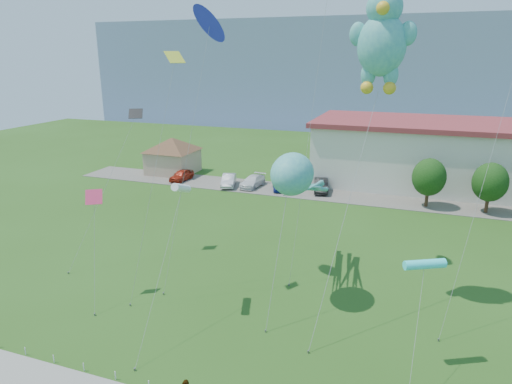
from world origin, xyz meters
TOP-DOWN VIEW (x-y plane):
  - parking_strip at (0.00, 35.00)m, footprint 70.00×6.00m
  - hill_ridge at (0.00, 120.00)m, footprint 160.00×50.00m
  - pavilion at (-24.00, 38.00)m, footprint 9.20×9.20m
  - tree_near at (10.00, 34.00)m, footprint 3.60×3.60m
  - tree_mid at (16.00, 34.00)m, footprint 3.60×3.60m
  - parked_car_red at (-20.77, 34.54)m, footprint 1.98×4.30m
  - parked_car_silver at (-13.80, 34.17)m, footprint 2.80×4.78m
  - parked_car_white at (-10.80, 34.90)m, footprint 2.39×4.93m
  - parked_car_blue at (-7.23, 34.60)m, footprint 2.57×3.88m
  - parked_car_black at (-2.19, 35.72)m, footprint 2.67×4.96m
  - octopus_kite at (1.15, 11.18)m, footprint 2.74×11.48m
  - teddy_bear_kite at (5.86, 12.50)m, footprint 4.05×9.59m
  - small_kite_yellow at (-6.91, 8.78)m, footprint 2.61×4.91m
  - small_kite_black at (-13.48, 13.31)m, footprint 3.32×7.31m
  - small_kite_blue at (-5.65, 12.32)m, footprint 2.59×5.97m
  - small_kite_white at (-5.07, 6.55)m, footprint 0.89×8.15m
  - small_kite_pink at (-11.50, 6.09)m, footprint 2.32×3.71m
  - small_kite_cyan at (9.47, 5.71)m, footprint 0.58×6.61m

SIDE VIEW (x-z plane):
  - parking_strip at x=0.00m, z-range 0.00..0.06m
  - parked_car_blue at x=-7.23m, z-range 0.06..1.29m
  - parked_car_white at x=-10.80m, z-range 0.06..1.44m
  - parked_car_red at x=-20.77m, z-range 0.06..1.49m
  - parked_car_silver at x=-13.80m, z-range 0.06..1.55m
  - parked_car_black at x=-2.19m, z-range 0.06..1.61m
  - pavilion at x=-24.00m, z-range 0.52..5.52m
  - tree_near at x=10.00m, z-range 0.65..6.12m
  - tree_mid at x=16.00m, z-range 0.65..6.12m
  - small_kite_cyan at x=9.47m, z-range 2.61..8.77m
  - small_kite_pink at x=-11.50m, z-range 2.65..10.05m
  - octopus_kite at x=1.15m, z-range 2.96..13.15m
  - small_kite_white at x=-5.07m, z-range 3.80..12.41m
  - small_kite_black at x=-13.48m, z-range 4.20..16.21m
  - hill_ridge at x=0.00m, z-range 0.00..25.00m
  - small_kite_yellow at x=-6.91m, z-range 5.65..22.06m
  - teddy_bear_kite at x=5.86m, z-range 7.07..27.20m
  - small_kite_blue at x=-5.65m, z-range 8.29..27.14m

